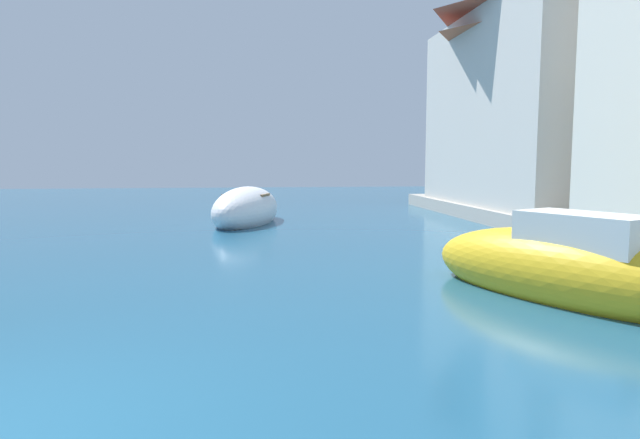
% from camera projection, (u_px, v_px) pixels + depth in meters
% --- Properties ---
extents(quay_promenade, '(44.00, 32.00, 0.50)m').
position_uv_depth(quay_promenade, '(521.00, 408.00, 4.23)').
color(quay_promenade, '#ADA89E').
rests_on(quay_promenade, ground).
extents(moored_boat_3, '(3.41, 5.00, 1.64)m').
position_uv_depth(moored_boat_3, '(561.00, 269.00, 8.65)').
color(moored_boat_3, gold).
rests_on(moored_boat_3, ground).
extents(moored_boat_4, '(3.10, 5.07, 1.60)m').
position_uv_depth(moored_boat_4, '(246.00, 210.00, 18.85)').
color(moored_boat_4, white).
rests_on(moored_boat_4, ground).
extents(waterfront_building_annex, '(6.03, 10.28, 7.87)m').
position_uv_depth(waterfront_building_annex, '(545.00, 95.00, 20.20)').
color(waterfront_building_annex, beige).
rests_on(waterfront_building_annex, quay_promenade).
extents(waterfront_building_far, '(5.39, 8.84, 7.18)m').
position_uv_depth(waterfront_building_far, '(535.00, 106.00, 20.90)').
color(waterfront_building_far, beige).
rests_on(waterfront_building_far, quay_promenade).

